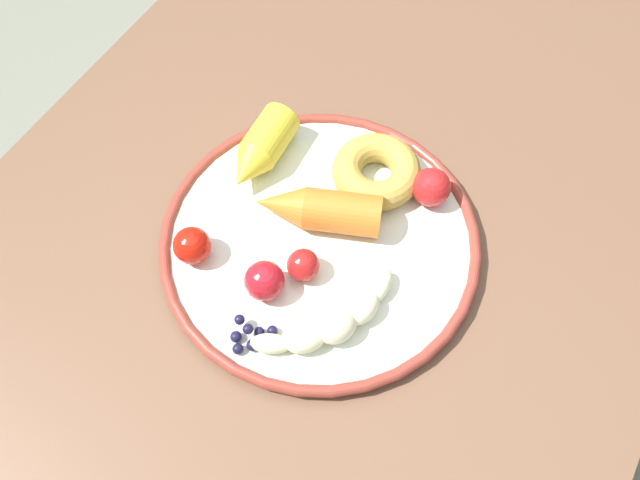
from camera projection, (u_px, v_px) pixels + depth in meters
name	position (u px, v px, depth m)	size (l,w,h in m)	color
ground_plane	(314.00, 426.00, 1.34)	(6.00, 6.00, 0.00)	gray
dining_table	(310.00, 289.00, 0.80)	(1.10, 0.73, 0.72)	brown
plate	(320.00, 241.00, 0.71)	(0.33, 0.33, 0.02)	white
banana	(333.00, 323.00, 0.65)	(0.14, 0.10, 0.03)	#E9EABC
carrot_orange	(317.00, 209.00, 0.70)	(0.09, 0.14, 0.04)	orange
carrot_yellow	(260.00, 150.00, 0.74)	(0.10, 0.05, 0.04)	yellow
donut	(376.00, 171.00, 0.74)	(0.10, 0.10, 0.03)	gold
blueberry_pile	(249.00, 336.00, 0.65)	(0.04, 0.04, 0.02)	#191638
tomato_near	(192.00, 245.00, 0.69)	(0.04, 0.04, 0.04)	red
tomato_mid	(431.00, 187.00, 0.72)	(0.04, 0.04, 0.04)	red
tomato_far	(303.00, 265.00, 0.68)	(0.03, 0.03, 0.03)	red
tomato_extra	(264.00, 281.00, 0.67)	(0.04, 0.04, 0.04)	red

